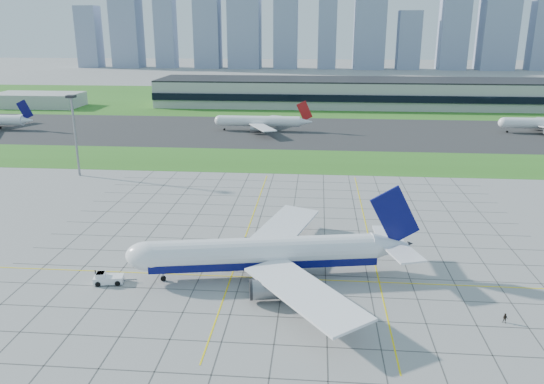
% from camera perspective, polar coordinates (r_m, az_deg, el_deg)
% --- Properties ---
extents(ground, '(1400.00, 1400.00, 0.00)m').
position_cam_1_polar(ground, '(103.81, 1.30, -8.79)').
color(ground, '#999994').
rests_on(ground, ground).
extents(grass_median, '(700.00, 35.00, 0.04)m').
position_cam_1_polar(grass_median, '(188.70, 3.07, 3.34)').
color(grass_median, '#30671D').
rests_on(grass_median, ground).
extents(asphalt_taxiway, '(700.00, 75.00, 0.04)m').
position_cam_1_polar(asphalt_taxiway, '(242.40, 3.53, 6.49)').
color(asphalt_taxiway, '#383838').
rests_on(asphalt_taxiway, ground).
extents(grass_far, '(700.00, 145.00, 0.04)m').
position_cam_1_polar(grass_far, '(351.02, 4.03, 9.87)').
color(grass_far, '#30671D').
rests_on(grass_far, ground).
extents(apron_markings, '(120.00, 130.00, 0.03)m').
position_cam_1_polar(apron_markings, '(113.82, 1.88, -6.33)').
color(apron_markings, '#474744').
rests_on(apron_markings, ground).
extents(terminal, '(260.00, 43.00, 15.80)m').
position_cam_1_polar(terminal, '(326.87, 11.11, 10.43)').
color(terminal, '#B7B7B2').
rests_on(terminal, ground).
extents(service_block, '(50.00, 25.00, 8.00)m').
position_cam_1_polar(service_block, '(347.84, -23.87, 9.05)').
color(service_block, '#B7B7B2').
rests_on(service_block, ground).
extents(light_mast, '(2.50, 2.50, 25.60)m').
position_cam_1_polar(light_mast, '(177.66, -20.51, 6.71)').
color(light_mast, gray).
rests_on(light_mast, ground).
extents(city_skyline, '(523.00, 32.40, 160.00)m').
position_cam_1_polar(city_skyline, '(613.28, 3.79, 18.62)').
color(city_skyline, '#828FAB').
rests_on(city_skyline, ground).
extents(airliner, '(55.37, 55.62, 17.56)m').
position_cam_1_polar(airliner, '(100.69, -0.69, -6.63)').
color(airliner, white).
rests_on(airliner, ground).
extents(pushback_tug, '(7.94, 3.52, 2.18)m').
position_cam_1_polar(pushback_tug, '(104.45, -17.30, -8.87)').
color(pushback_tug, white).
rests_on(pushback_tug, ground).
extents(crew_near, '(0.60, 0.76, 1.84)m').
position_cam_1_polar(crew_near, '(106.75, -18.42, -8.43)').
color(crew_near, black).
rests_on(crew_near, ground).
extents(crew_far, '(1.03, 0.98, 1.69)m').
position_cam_1_polar(crew_far, '(95.44, 23.78, -12.33)').
color(crew_far, black).
rests_on(crew_far, ground).
extents(distant_jet_1, '(42.43, 42.66, 14.08)m').
position_cam_1_polar(distant_jet_1, '(243.25, -1.21, 7.62)').
color(distant_jet_1, white).
rests_on(distant_jet_1, ground).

